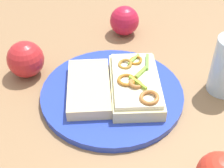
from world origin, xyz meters
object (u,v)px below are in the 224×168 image
(plate, at_px, (112,94))
(apple_3, at_px, (26,59))
(sandwich, at_px, (135,84))
(apple_1, at_px, (124,21))
(bread_slice_side, at_px, (89,88))

(plate, bearing_deg, apple_3, -79.30)
(plate, relative_size, sandwich, 1.44)
(plate, height_order, apple_3, apple_3)
(apple_1, distance_m, apple_3, 0.29)
(plate, distance_m, sandwich, 0.05)
(apple_1, xyz_separation_m, apple_3, (0.27, -0.10, 0.00))
(plate, height_order, bread_slice_side, bread_slice_side)
(apple_1, bearing_deg, apple_3, -20.01)
(sandwich, distance_m, apple_3, 0.25)
(sandwich, relative_size, bread_slice_side, 1.27)
(plate, xyz_separation_m, sandwich, (-0.03, 0.04, 0.03))
(sandwich, relative_size, apple_1, 2.71)
(apple_1, bearing_deg, plate, 24.90)
(plate, distance_m, bread_slice_side, 0.05)
(bread_slice_side, bearing_deg, plate, 88.84)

